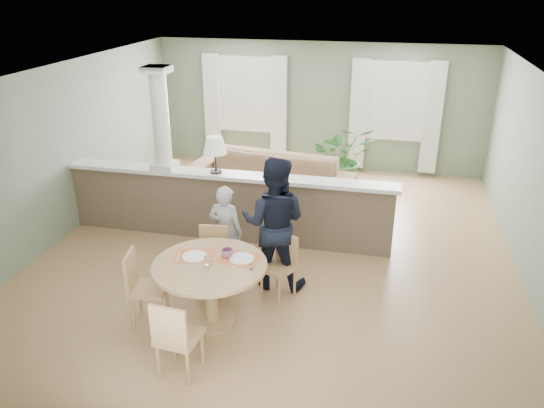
% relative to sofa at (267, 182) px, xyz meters
% --- Properties ---
extents(ground, '(8.00, 8.00, 0.00)m').
position_rel_sofa_xyz_m(ground, '(0.59, -1.65, -0.45)').
color(ground, tan).
rests_on(ground, ground).
extents(room_shell, '(7.02, 8.02, 2.71)m').
position_rel_sofa_xyz_m(room_shell, '(0.56, -1.03, 1.36)').
color(room_shell, gray).
rests_on(room_shell, ground).
extents(pony_wall, '(5.32, 0.38, 2.70)m').
position_rel_sofa_xyz_m(pony_wall, '(-0.40, -1.45, 0.25)').
color(pony_wall, brown).
rests_on(pony_wall, ground).
extents(sofa, '(3.24, 1.62, 0.91)m').
position_rel_sofa_xyz_m(sofa, '(0.00, 0.00, 0.00)').
color(sofa, '#8B6E4C').
rests_on(sofa, ground).
extents(houseplant, '(1.43, 1.32, 1.33)m').
position_rel_sofa_xyz_m(houseplant, '(1.25, 1.11, 0.21)').
color(houseplant, '#2D5B24').
rests_on(houseplant, ground).
extents(dining_table, '(1.35, 1.35, 0.92)m').
position_rel_sofa_xyz_m(dining_table, '(0.19, -3.69, 0.20)').
color(dining_table, tan).
rests_on(dining_table, ground).
extents(chair_far_boy, '(0.46, 0.46, 0.90)m').
position_rel_sofa_xyz_m(chair_far_boy, '(-0.03, -2.96, 0.04)').
color(chair_far_boy, tan).
rests_on(chair_far_boy, ground).
extents(chair_far_man, '(0.52, 0.52, 0.84)m').
position_rel_sofa_xyz_m(chair_far_man, '(0.88, -2.87, 0.01)').
color(chair_far_man, tan).
rests_on(chair_far_man, ground).
extents(chair_near, '(0.46, 0.46, 0.93)m').
position_rel_sofa_xyz_m(chair_near, '(0.14, -4.68, 0.06)').
color(chair_near, tan).
rests_on(chair_near, ground).
extents(chair_side, '(0.50, 0.50, 0.93)m').
position_rel_sofa_xyz_m(chair_side, '(-0.63, -3.84, 0.06)').
color(chair_side, tan).
rests_on(chair_side, ground).
extents(child_person, '(0.53, 0.38, 1.35)m').
position_rel_sofa_xyz_m(child_person, '(0.03, -2.57, 0.22)').
color(child_person, '#A2A2A7').
rests_on(child_person, ground).
extents(man_person, '(0.90, 0.71, 1.83)m').
position_rel_sofa_xyz_m(man_person, '(0.72, -2.65, 0.46)').
color(man_person, black).
rests_on(man_person, ground).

